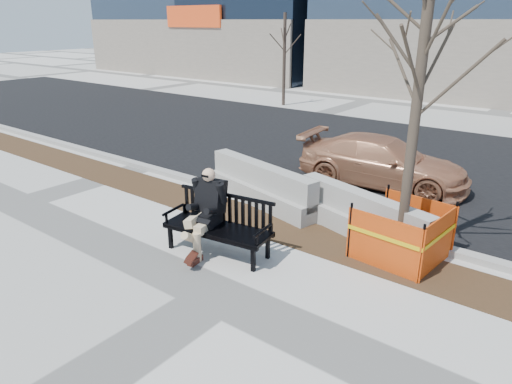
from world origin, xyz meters
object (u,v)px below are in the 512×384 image
bench (218,253)px  tree_fence (399,256)px  jersey_barrier_left (262,203)px  jersey_barrier_right (360,235)px  sedan (380,185)px  seated_man (208,248)px

bench → tree_fence: (2.64, 1.88, 0.00)m
jersey_barrier_left → jersey_barrier_right: bearing=9.0°
jersey_barrier_left → jersey_barrier_right: 2.59m
bench → tree_fence: 3.24m
sedan → jersey_barrier_right: (0.93, -3.08, 0.00)m
tree_fence → sedan: (-1.86, 3.45, 0.00)m
jersey_barrier_left → bench: bearing=-57.1°
seated_man → jersey_barrier_left: bearing=95.2°
seated_man → sedan: size_ratio=0.36×
jersey_barrier_right → seated_man: bearing=-115.4°
sedan → jersey_barrier_right: 3.21m
sedan → bench: bearing=166.0°
tree_fence → jersey_barrier_left: size_ratio=1.59×
tree_fence → jersey_barrier_left: tree_fence is taller
bench → jersey_barrier_left: bench is taller
seated_man → jersey_barrier_right: (1.99, 2.24, 0.00)m
tree_fence → seated_man: bearing=-147.4°
seated_man → tree_fence: bearing=24.1°
seated_man → bench: bearing=-11.5°
bench → sedan: 5.39m
bench → sedan: (0.79, 5.33, 0.00)m
tree_fence → jersey_barrier_left: bearing=170.6°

